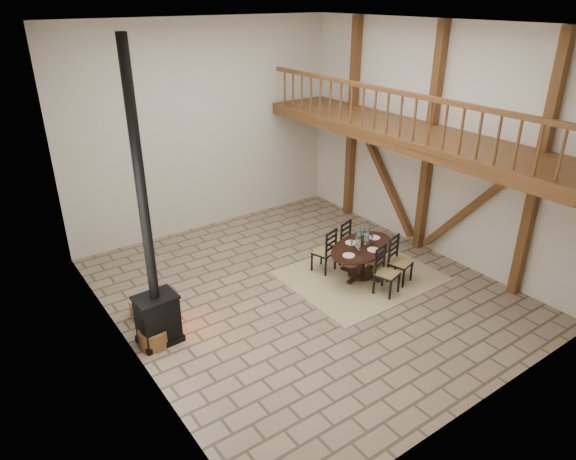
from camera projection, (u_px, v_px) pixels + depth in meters
ground at (304, 290)px, 10.38m from camera, size 8.00×8.00×0.00m
room_shell at (356, 134)px, 9.73m from camera, size 7.02×8.02×5.01m
rug at (360, 276)px, 10.86m from camera, size 3.00×2.50×0.02m
dining_table at (361, 259)px, 10.69m from camera, size 1.94×2.10×1.10m
wood_stove at (154, 285)px, 8.39m from camera, size 0.72×0.57×5.00m
log_basket at (153, 336)px, 8.67m from camera, size 0.50×0.50×0.42m
log_stack at (143, 310)px, 9.40m from camera, size 0.40×0.41×0.36m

